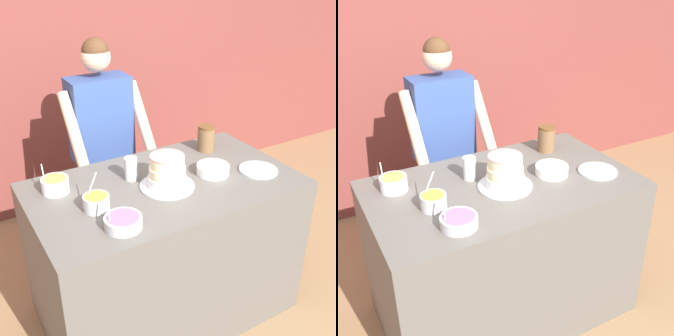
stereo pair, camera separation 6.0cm
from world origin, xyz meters
The scene contains 11 objects.
wall_back centered at (0.00, 2.09, 1.30)m, with size 10.00×0.05×2.60m.
counter centered at (0.00, 0.44, 0.48)m, with size 1.53×0.88×0.95m.
person_baker centered at (-0.05, 1.24, 0.98)m, with size 0.57×0.47×1.64m.
cake centered at (-0.01, 0.40, 1.04)m, with size 0.31×0.31×0.19m.
frosting_bowl_yellow centered at (-0.56, 0.66, 1.00)m, with size 0.15×0.15×0.17m.
frosting_bowl_orange centered at (-0.44, 0.38, 1.00)m, with size 0.14×0.14×0.18m.
frosting_bowl_white centered at (0.30, 0.39, 0.98)m, with size 0.19×0.19×0.06m.
frosting_bowl_purple centered at (-0.39, 0.16, 0.98)m, with size 0.18×0.18×0.14m.
drinking_glass centered at (-0.14, 0.58, 1.02)m, with size 0.07×0.07×0.14m.
ceramic_plate centered at (0.56, 0.28, 0.96)m, with size 0.23×0.23×0.01m.
stoneware_jar centered at (0.46, 0.69, 1.04)m, with size 0.11×0.11×0.17m.
Camera 1 is at (-1.05, -1.37, 2.12)m, focal length 45.00 mm.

